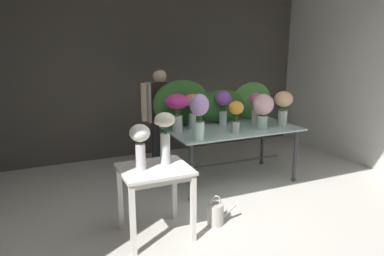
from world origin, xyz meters
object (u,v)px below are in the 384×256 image
at_px(vase_coral_freesia, 193,106).
at_px(vase_lilac_roses, 199,111).
at_px(vase_blush_tulips, 263,107).
at_px(vase_peach_snapdragons, 283,104).
at_px(vase_magenta_dahlias, 177,107).
at_px(vase_sunset_stock, 236,112).
at_px(watering_can, 216,214).
at_px(display_table_glass, 232,135).
at_px(florist, 161,110).
at_px(vase_violet_hydrangea, 223,103).
at_px(vase_white_roses_tall, 140,142).
at_px(vase_fuchsia_ranunculus, 256,106).
at_px(side_table_white, 155,177).
at_px(vase_cream_lisianthus_tall, 165,132).

relative_size(vase_coral_freesia, vase_lilac_roses, 0.85).
height_order(vase_blush_tulips, vase_lilac_roses, vase_lilac_roses).
height_order(vase_coral_freesia, vase_peach_snapdragons, vase_peach_snapdragons).
bearing_deg(vase_magenta_dahlias, vase_sunset_stock, -26.81).
height_order(vase_coral_freesia, watering_can, vase_coral_freesia).
xyz_separation_m(vase_sunset_stock, vase_lilac_roses, (-0.59, -0.13, 0.08)).
height_order(display_table_glass, vase_sunset_stock, vase_sunset_stock).
bearing_deg(vase_coral_freesia, watering_can, -102.04).
xyz_separation_m(florist, vase_lilac_roses, (0.12, -1.10, 0.17)).
xyz_separation_m(vase_violet_hydrangea, watering_can, (-0.75, -1.25, -0.98)).
height_order(vase_lilac_roses, vase_white_roses_tall, vase_lilac_roses).
relative_size(display_table_glass, vase_sunset_stock, 4.27).
xyz_separation_m(vase_peach_snapdragons, vase_blush_tulips, (-0.41, -0.09, -0.01)).
height_order(vase_violet_hydrangea, vase_lilac_roses, vase_lilac_roses).
xyz_separation_m(vase_magenta_dahlias, watering_can, (-0.00, -1.13, -1.00)).
relative_size(vase_sunset_stock, vase_magenta_dahlias, 0.83).
distance_m(display_table_glass, vase_coral_freesia, 0.71).
distance_m(display_table_glass, vase_fuchsia_ranunculus, 0.57).
bearing_deg(vase_white_roses_tall, watering_can, -4.44).
bearing_deg(side_table_white, vase_lilac_roses, 37.64).
bearing_deg(vase_peach_snapdragons, watering_can, -149.50).
bearing_deg(vase_cream_lisianthus_tall, vase_violet_hydrangea, 41.19).
height_order(vase_lilac_roses, watering_can, vase_lilac_roses).
bearing_deg(vase_coral_freesia, side_table_white, -129.02).
bearing_deg(vase_coral_freesia, vase_violet_hydrangea, 5.01).
relative_size(vase_sunset_stock, vase_peach_snapdragons, 0.87).
bearing_deg(vase_fuchsia_ranunculus, vase_lilac_roses, -157.89).
height_order(vase_fuchsia_ranunculus, vase_lilac_roses, vase_lilac_roses).
bearing_deg(vase_cream_lisianthus_tall, vase_sunset_stock, 28.40).
bearing_deg(vase_peach_snapdragons, vase_white_roses_tall, -160.13).
bearing_deg(vase_peach_snapdragons, vase_violet_hydrangea, 157.55).
distance_m(vase_cream_lisianthus_tall, watering_can, 1.10).
height_order(vase_fuchsia_ranunculus, watering_can, vase_fuchsia_ranunculus).
xyz_separation_m(vase_coral_freesia, vase_peach_snapdragons, (1.30, -0.29, -0.01)).
bearing_deg(vase_coral_freesia, vase_magenta_dahlias, -164.82).
distance_m(florist, vase_lilac_roses, 1.12).
bearing_deg(vase_white_roses_tall, vase_violet_hydrangea, 37.20).
bearing_deg(vase_sunset_stock, vase_blush_tulips, 4.83).
distance_m(side_table_white, vase_lilac_roses, 1.09).
height_order(display_table_glass, vase_white_roses_tall, vase_white_roses_tall).
height_order(display_table_glass, vase_fuchsia_ranunculus, vase_fuchsia_ranunculus).
xyz_separation_m(display_table_glass, vase_coral_freesia, (-0.54, 0.15, 0.43)).
xyz_separation_m(vase_lilac_roses, watering_can, (-0.10, -0.65, -1.02)).
height_order(vase_sunset_stock, vase_fuchsia_ranunculus, vase_fuchsia_ranunculus).
bearing_deg(vase_white_roses_tall, side_table_white, 0.01).
bearing_deg(florist, vase_cream_lisianthus_tall, -107.37).
bearing_deg(florist, side_table_white, -110.96).
xyz_separation_m(vase_fuchsia_ranunculus, vase_white_roses_tall, (-2.03, -1.05, -0.03)).
distance_m(vase_coral_freesia, vase_peach_snapdragons, 1.33).
distance_m(side_table_white, vase_magenta_dahlias, 1.36).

